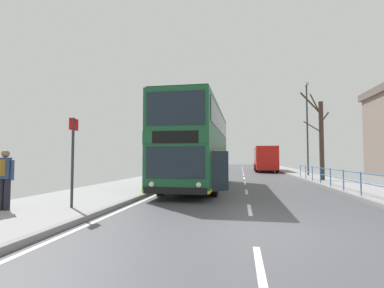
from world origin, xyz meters
TOP-DOWN VIEW (x-y plane):
  - ground at (-0.72, -0.00)m, footprint 15.80×140.00m
  - double_decker_bus_main at (-2.57, 8.70)m, footprint 3.20×10.76m
  - background_bus_far_lane at (2.74, 29.49)m, footprint 2.71×9.09m
  - pedestrian_railing_far_kerb at (4.45, 6.65)m, footprint 0.05×21.20m
  - pedestrian_with_backpack at (-6.96, 0.51)m, footprint 0.55×0.55m
  - bus_stop_sign_near at (-5.30, 1.27)m, footprint 0.08×0.44m
  - street_lamp_far_side at (5.57, 19.53)m, footprint 0.28×0.60m
  - bare_tree_far_00 at (5.20, 13.98)m, footprint 2.10×2.11m

SIDE VIEW (x-z plane):
  - ground at x=-0.72m, z-range -0.06..0.14m
  - pedestrian_railing_far_kerb at x=4.45m, z-range 0.31..1.26m
  - pedestrian_with_backpack at x=-6.96m, z-range 0.29..2.01m
  - background_bus_far_lane at x=2.74m, z-range 0.14..3.14m
  - bus_stop_sign_near at x=-5.30m, z-range 0.45..3.17m
  - double_decker_bus_main at x=-2.57m, z-range 0.10..4.47m
  - bare_tree_far_00 at x=5.20m, z-range -0.01..6.18m
  - street_lamp_far_side at x=5.57m, z-range 0.76..8.93m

